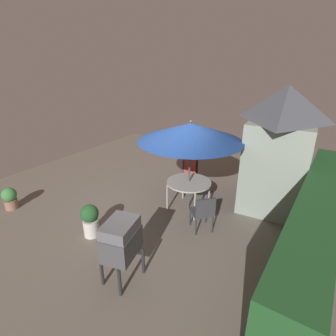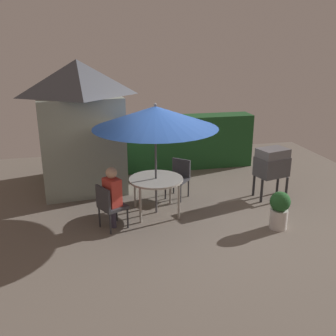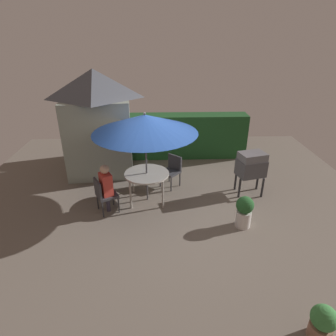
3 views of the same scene
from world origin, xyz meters
name	(u,v)px [view 3 (image 3 of 3)]	position (x,y,z in m)	size (l,w,h in m)	color
ground_plane	(168,211)	(0.00, 0.00, 0.00)	(11.00, 11.00, 0.00)	#6B6056
hedge_backdrop	(164,136)	(0.00, 3.50, 0.76)	(5.67, 0.68, 1.51)	#1E4C23
garden_shed	(98,123)	(-2.01, 2.34, 1.60)	(2.15, 1.75, 3.14)	gray
patio_table	(147,175)	(-0.52, 0.58, 0.71)	(1.14, 1.14, 0.78)	#B2ADA3
patio_umbrella	(145,124)	(-0.52, 0.58, 2.08)	(2.54, 2.54, 2.36)	#4C4C51
bbq_grill	(251,165)	(2.24, 0.82, 0.85)	(0.80, 0.66, 1.20)	#47474C
chair_near_shed	(104,193)	(-1.56, 0.04, 0.52)	(0.63, 0.62, 0.90)	#38383D
chair_far_side	(172,169)	(0.16, 1.35, 0.52)	(0.65, 0.65, 0.90)	#38383D
potted_plant_by_shed	(244,211)	(1.69, -0.65, 0.41)	(0.40, 0.40, 0.76)	silver
potted_plant_by_grill	(323,322)	(2.08, -3.32, 0.31)	(0.37, 0.37, 0.59)	#936651
person_in_red	(106,183)	(-1.48, 0.08, 0.78)	(0.37, 0.41, 1.26)	#CC3D33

